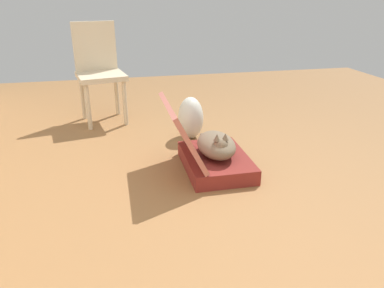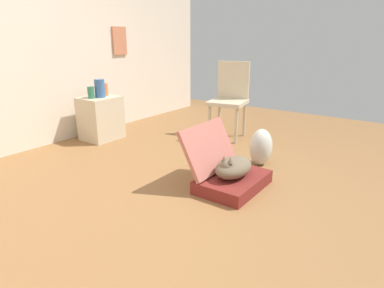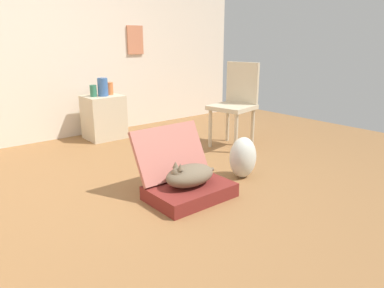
{
  "view_description": "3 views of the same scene",
  "coord_description": "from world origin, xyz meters",
  "px_view_note": "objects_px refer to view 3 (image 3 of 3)",
  "views": [
    {
      "loc": [
        -2.1,
        0.39,
        1.28
      ],
      "look_at": [
        0.28,
        -0.14,
        0.26
      ],
      "focal_mm": 34.13,
      "sensor_mm": 36.0,
      "label": 1
    },
    {
      "loc": [
        -2.1,
        -1.65,
        1.31
      ],
      "look_at": [
        0.39,
        0.14,
        0.32
      ],
      "focal_mm": 31.11,
      "sensor_mm": 36.0,
      "label": 2
    },
    {
      "loc": [
        -1.38,
        -2.47,
        1.27
      ],
      "look_at": [
        0.58,
        -0.1,
        0.37
      ],
      "focal_mm": 33.74,
      "sensor_mm": 36.0,
      "label": 3
    }
  ],
  "objects_px": {
    "vase_round": "(103,87)",
    "vase_short": "(109,88)",
    "side_table": "(104,117)",
    "plastic_bag_white": "(243,157)",
    "vase_tall": "(93,91)",
    "cat": "(189,175)",
    "chair": "(236,101)",
    "suitcase_base": "(190,191)"
  },
  "relations": [
    {
      "from": "vase_round",
      "to": "vase_short",
      "type": "bearing_deg",
      "value": 29.46
    },
    {
      "from": "vase_short",
      "to": "side_table",
      "type": "bearing_deg",
      "value": -162.67
    },
    {
      "from": "plastic_bag_white",
      "to": "vase_short",
      "type": "bearing_deg",
      "value": 96.35
    },
    {
      "from": "side_table",
      "to": "vase_tall",
      "type": "distance_m",
      "value": 0.38
    },
    {
      "from": "plastic_bag_white",
      "to": "vase_short",
      "type": "xyz_separation_m",
      "value": [
        -0.24,
        2.18,
        0.45
      ]
    },
    {
      "from": "side_table",
      "to": "vase_short",
      "type": "relative_size",
      "value": 3.51
    },
    {
      "from": "cat",
      "to": "chair",
      "type": "relative_size",
      "value": 0.52
    },
    {
      "from": "cat",
      "to": "plastic_bag_white",
      "type": "bearing_deg",
      "value": 4.07
    },
    {
      "from": "side_table",
      "to": "suitcase_base",
      "type": "bearing_deg",
      "value": -98.47
    },
    {
      "from": "cat",
      "to": "vase_round",
      "type": "xyz_separation_m",
      "value": [
        0.33,
        2.16,
        0.48
      ]
    },
    {
      "from": "suitcase_base",
      "to": "side_table",
      "type": "bearing_deg",
      "value": 81.53
    },
    {
      "from": "suitcase_base",
      "to": "vase_tall",
      "type": "bearing_deg",
      "value": 84.59
    },
    {
      "from": "cat",
      "to": "plastic_bag_white",
      "type": "distance_m",
      "value": 0.7
    },
    {
      "from": "side_table",
      "to": "chair",
      "type": "xyz_separation_m",
      "value": [
        1.09,
        -1.33,
        0.27
      ]
    },
    {
      "from": "cat",
      "to": "plastic_bag_white",
      "type": "relative_size",
      "value": 1.32
    },
    {
      "from": "suitcase_base",
      "to": "cat",
      "type": "xyz_separation_m",
      "value": [
        -0.01,
        0.0,
        0.15
      ]
    },
    {
      "from": "plastic_bag_white",
      "to": "chair",
      "type": "xyz_separation_m",
      "value": [
        0.73,
        0.81,
        0.35
      ]
    },
    {
      "from": "suitcase_base",
      "to": "side_table",
      "type": "distance_m",
      "value": 2.23
    },
    {
      "from": "side_table",
      "to": "chair",
      "type": "height_order",
      "value": "chair"
    },
    {
      "from": "suitcase_base",
      "to": "vase_round",
      "type": "xyz_separation_m",
      "value": [
        0.33,
        2.16,
        0.62
      ]
    },
    {
      "from": "cat",
      "to": "plastic_bag_white",
      "type": "height_order",
      "value": "plastic_bag_white"
    },
    {
      "from": "chair",
      "to": "plastic_bag_white",
      "type": "bearing_deg",
      "value": -53.3
    },
    {
      "from": "cat",
      "to": "side_table",
      "type": "distance_m",
      "value": 2.22
    },
    {
      "from": "vase_round",
      "to": "chair",
      "type": "relative_size",
      "value": 0.23
    },
    {
      "from": "plastic_bag_white",
      "to": "vase_round",
      "type": "relative_size",
      "value": 1.69
    },
    {
      "from": "suitcase_base",
      "to": "side_table",
      "type": "height_order",
      "value": "side_table"
    },
    {
      "from": "vase_tall",
      "to": "vase_round",
      "type": "xyz_separation_m",
      "value": [
        0.12,
        -0.03,
        0.04
      ]
    },
    {
      "from": "chair",
      "to": "vase_short",
      "type": "bearing_deg",
      "value": -155.7
    },
    {
      "from": "vase_short",
      "to": "vase_tall",
      "type": "bearing_deg",
      "value": -171.44
    },
    {
      "from": "chair",
      "to": "vase_round",
      "type": "bearing_deg",
      "value": -151.12
    },
    {
      "from": "plastic_bag_white",
      "to": "vase_round",
      "type": "distance_m",
      "value": 2.2
    },
    {
      "from": "plastic_bag_white",
      "to": "side_table",
      "type": "xyz_separation_m",
      "value": [
        -0.36,
        2.14,
        0.09
      ]
    },
    {
      "from": "side_table",
      "to": "vase_round",
      "type": "height_order",
      "value": "vase_round"
    },
    {
      "from": "vase_tall",
      "to": "chair",
      "type": "xyz_separation_m",
      "value": [
        1.21,
        -1.33,
        -0.09
      ]
    },
    {
      "from": "cat",
      "to": "chair",
      "type": "height_order",
      "value": "chair"
    },
    {
      "from": "vase_tall",
      "to": "vase_short",
      "type": "distance_m",
      "value": 0.24
    },
    {
      "from": "side_table",
      "to": "vase_short",
      "type": "xyz_separation_m",
      "value": [
        0.12,
        0.04,
        0.36
      ]
    },
    {
      "from": "suitcase_base",
      "to": "vase_tall",
      "type": "xyz_separation_m",
      "value": [
        0.21,
        2.19,
        0.58
      ]
    },
    {
      "from": "suitcase_base",
      "to": "cat",
      "type": "height_order",
      "value": "cat"
    },
    {
      "from": "side_table",
      "to": "chair",
      "type": "relative_size",
      "value": 0.56
    },
    {
      "from": "cat",
      "to": "vase_round",
      "type": "relative_size",
      "value": 2.24
    },
    {
      "from": "suitcase_base",
      "to": "plastic_bag_white",
      "type": "bearing_deg",
      "value": 4.15
    }
  ]
}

